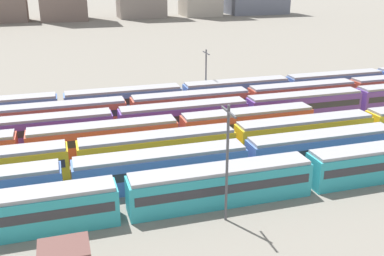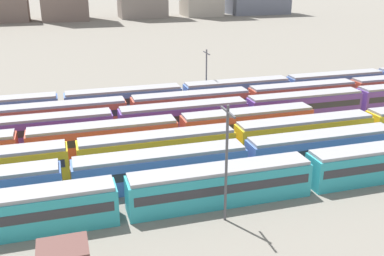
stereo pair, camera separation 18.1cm
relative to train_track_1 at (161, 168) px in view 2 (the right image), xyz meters
name	(u,v)px [view 2 (the right image)]	position (x,y,z in m)	size (l,w,h in m)	color
ground_plane	(55,158)	(-10.72, 10.40, -1.90)	(600.00, 600.00, 0.00)	slate
train_track_1	(161,168)	(0.00, 0.00, 0.00)	(55.80, 3.06, 3.75)	#4C70BC
train_track_2	(368,125)	(29.14, 5.20, 0.00)	(112.50, 3.06, 3.75)	yellow
train_track_3	(104,138)	(-4.73, 10.40, 0.00)	(55.80, 3.06, 3.75)	#BC4C38
train_track_4	(358,100)	(35.18, 15.60, 0.00)	(112.50, 3.06, 3.75)	#6B429E
train_track_5	(249,99)	(18.83, 20.80, 0.00)	(74.70, 3.06, 3.75)	#BC4C38
train_track_6	(237,91)	(18.95, 26.00, 0.00)	(93.60, 3.06, 3.75)	#4C70BC
catenary_pole_0	(227,159)	(3.94, -8.33, 4.08)	(0.24, 3.20, 10.84)	#4C4C51
catenary_pole_1	(206,72)	(14.50, 28.86, 2.93)	(0.24, 3.20, 8.62)	#4C4C51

